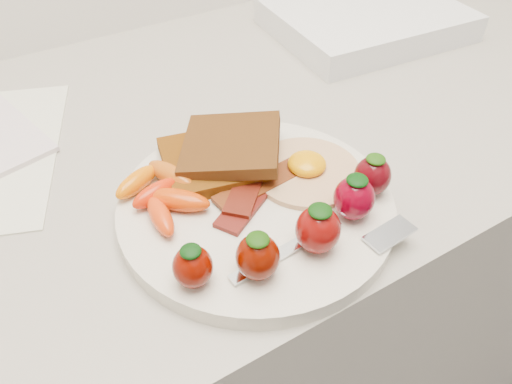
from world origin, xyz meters
TOP-DOWN VIEW (x-y plane):
  - counter at (0.00, 1.70)m, footprint 2.00×0.60m
  - plate at (-0.03, 1.54)m, footprint 0.27×0.27m
  - toast_lower at (-0.04, 1.60)m, footprint 0.12×0.12m
  - toast_upper at (-0.02, 1.60)m, footprint 0.14×0.14m
  - fried_egg at (0.04, 1.54)m, footprint 0.12×0.12m
  - bacon_strips at (-0.02, 1.55)m, footprint 0.12×0.10m
  - baby_carrots at (-0.10, 1.58)m, footprint 0.08×0.11m
  - strawberries at (-0.01, 1.47)m, footprint 0.23×0.07m
  - fork at (0.00, 1.45)m, footprint 0.17×0.06m
  - appliance at (0.34, 1.80)m, footprint 0.30×0.25m

SIDE VIEW (x-z plane):
  - counter at x=0.00m, z-range 0.00..0.90m
  - plate at x=-0.03m, z-range 0.90..0.92m
  - appliance at x=0.34m, z-range 0.90..0.94m
  - fork at x=0.00m, z-range 0.92..0.92m
  - bacon_strips at x=-0.02m, z-range 0.92..0.93m
  - fried_egg at x=0.04m, z-range 0.91..0.93m
  - toast_lower at x=-0.04m, z-range 0.92..0.93m
  - baby_carrots at x=-0.10m, z-range 0.92..0.94m
  - toast_upper at x=-0.02m, z-range 0.93..0.95m
  - strawberries at x=-0.01m, z-range 0.92..0.96m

